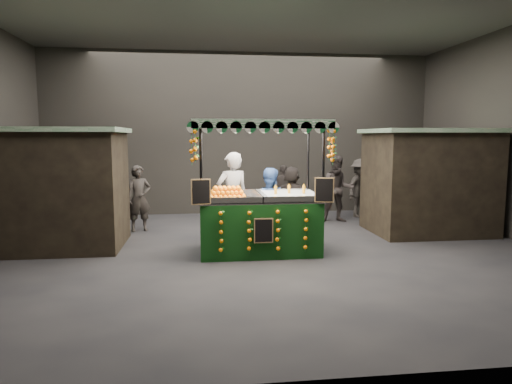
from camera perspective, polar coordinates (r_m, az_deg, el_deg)
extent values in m
plane|color=black|center=(9.50, 0.89, -7.65)|extent=(12.00, 12.00, 0.00)
cube|color=black|center=(14.16, -1.90, 7.39)|extent=(12.00, 0.10, 5.00)
cube|color=black|center=(4.30, 10.26, 8.16)|extent=(12.00, 0.10, 5.00)
cube|color=#383633|center=(9.55, 0.95, 22.77)|extent=(12.00, 10.00, 0.10)
cube|color=black|center=(10.64, -24.08, 0.17)|extent=(2.80, 2.00, 2.50)
cube|color=#104920|center=(10.58, -24.44, 7.17)|extent=(3.00, 2.20, 0.10)
cube|color=black|center=(12.08, 21.00, 1.06)|extent=(2.80, 2.00, 2.50)
cube|color=#104920|center=(12.03, 21.27, 7.23)|extent=(3.00, 2.20, 0.10)
cube|color=black|center=(9.40, 0.37, -4.36)|extent=(2.43, 1.32, 1.10)
cube|color=#B7B9BE|center=(9.30, 0.37, -0.90)|extent=(2.43, 1.32, 0.04)
cylinder|color=black|center=(8.58, -6.92, -0.28)|extent=(0.06, 0.06, 2.65)
cylinder|color=black|center=(8.90, 8.46, -0.05)|extent=(0.06, 0.06, 2.65)
cylinder|color=black|center=(9.83, -6.94, 0.64)|extent=(0.06, 0.06, 2.65)
cylinder|color=black|center=(10.11, 6.56, 0.82)|extent=(0.06, 0.06, 2.65)
cube|color=#104920|center=(9.22, 0.38, 8.79)|extent=(2.70, 1.60, 0.09)
cube|color=silver|center=(9.40, 4.37, -0.43)|extent=(1.08, 1.19, 0.09)
cube|color=black|center=(8.51, -7.00, 0.03)|extent=(0.37, 0.10, 0.49)
cube|color=black|center=(8.83, 8.65, 0.26)|extent=(0.37, 0.10, 0.49)
cube|color=black|center=(8.70, 0.97, -4.92)|extent=(0.37, 0.03, 0.49)
imported|color=slate|center=(10.18, -3.02, -0.75)|extent=(0.87, 0.71, 2.06)
imported|color=navy|center=(10.20, 1.62, -1.72)|extent=(0.97, 0.83, 1.71)
imported|color=#292521|center=(11.85, -14.60, -0.79)|extent=(0.72, 0.59, 1.69)
imported|color=#282220|center=(12.91, 10.32, 0.38)|extent=(0.99, 0.82, 1.88)
imported|color=#2D2725|center=(13.45, 3.51, 0.09)|extent=(1.00, 0.76, 1.57)
imported|color=#2A2622|center=(13.88, 13.07, 0.51)|extent=(1.29, 1.21, 1.75)
imported|color=black|center=(13.47, -19.14, 0.40)|extent=(1.08, 1.08, 1.89)
imported|color=#2B2523|center=(12.61, 4.56, -0.35)|extent=(1.43, 1.31, 1.59)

